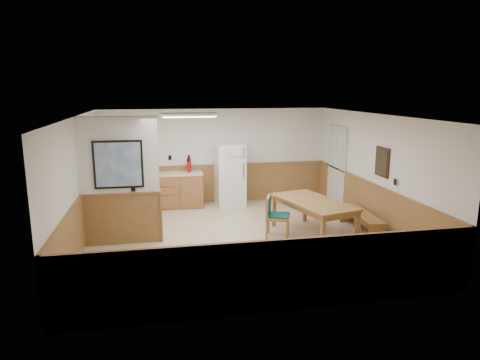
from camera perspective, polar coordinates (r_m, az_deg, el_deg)
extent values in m
plane|color=#CAB191|center=(8.83, -0.52, -7.83)|extent=(6.00, 6.00, 0.00)
cube|color=silver|center=(8.32, -0.55, 8.59)|extent=(6.00, 6.00, 0.02)
cube|color=white|center=(11.40, -3.28, 3.18)|extent=(6.00, 0.02, 2.50)
cube|color=white|center=(9.49, 17.58, 0.84)|extent=(0.02, 6.00, 2.50)
cube|color=white|center=(8.48, -20.89, -0.67)|extent=(0.02, 6.00, 2.50)
cube|color=#9B643E|center=(11.52, -3.22, -0.52)|extent=(6.00, 0.04, 1.00)
cube|color=#9B643E|center=(9.65, 17.20, -3.54)|extent=(0.04, 6.00, 1.00)
cube|color=#9B643E|center=(8.66, -20.39, -5.51)|extent=(0.04, 6.00, 1.00)
cube|color=white|center=(8.49, -15.92, 3.11)|extent=(1.50, 0.15, 1.50)
cube|color=#9B643E|center=(8.76, -15.45, -4.99)|extent=(1.50, 0.17, 1.00)
cube|color=black|center=(8.42, -15.92, 2.00)|extent=(0.92, 0.03, 0.92)
cube|color=silver|center=(8.40, -15.92, 1.99)|extent=(0.84, 0.01, 0.84)
cube|color=#A16B39|center=(11.15, -8.62, -1.43)|extent=(1.40, 0.60, 0.86)
cube|color=#A16B39|center=(11.19, -16.16, -1.72)|extent=(0.06, 0.60, 0.86)
cube|color=#A16B39|center=(11.15, -12.37, -1.58)|extent=(0.06, 0.60, 0.86)
cube|color=beige|center=(11.05, -10.76, 0.76)|extent=(2.20, 0.60, 0.04)
cube|color=beige|center=(11.33, -10.79, 1.39)|extent=(2.20, 0.02, 0.10)
cube|color=silver|center=(11.19, 12.78, 1.57)|extent=(0.05, 1.02, 2.15)
cube|color=silver|center=(11.19, 12.73, 1.57)|extent=(0.04, 0.90, 2.05)
cube|color=silver|center=(11.10, 12.73, 4.23)|extent=(0.02, 0.76, 0.80)
cube|color=silver|center=(11.25, -13.97, 4.27)|extent=(0.80, 0.03, 1.00)
cube|color=silver|center=(11.24, -13.97, 4.26)|extent=(0.70, 0.01, 0.90)
cube|color=#321F14|center=(9.16, 18.42, 2.31)|extent=(0.03, 0.50, 0.60)
cube|color=black|center=(9.16, 18.31, 2.31)|extent=(0.01, 0.42, 0.52)
cube|color=silver|center=(9.51, -6.80, 8.64)|extent=(1.20, 0.30, 0.08)
cube|color=white|center=(9.51, -6.79, 8.37)|extent=(1.15, 0.25, 0.01)
cube|color=white|center=(11.16, -1.36, 0.72)|extent=(0.76, 0.74, 1.62)
cube|color=silver|center=(10.75, 0.45, 3.89)|extent=(0.03, 0.02, 0.21)
cube|color=silver|center=(10.84, 0.45, 1.26)|extent=(0.03, 0.02, 0.38)
cube|color=olive|center=(8.93, 9.77, -2.89)|extent=(1.41, 2.08, 0.05)
cube|color=olive|center=(8.95, 9.76, -3.36)|extent=(1.29, 1.96, 0.10)
cube|color=olive|center=(8.12, 10.96, -7.23)|extent=(0.09, 0.09, 0.70)
cube|color=olive|center=(9.53, 4.53, -4.15)|extent=(0.09, 0.09, 0.70)
cube|color=olive|center=(8.63, 15.41, -6.30)|extent=(0.09, 0.09, 0.70)
cube|color=olive|center=(9.96, 8.66, -3.53)|extent=(0.09, 0.09, 0.70)
cube|color=olive|center=(9.41, 15.89, -4.31)|extent=(0.45, 1.63, 0.05)
cube|color=olive|center=(8.84, 18.02, -7.03)|extent=(0.34, 0.08, 0.40)
cube|color=olive|center=(10.13, 13.90, -4.38)|extent=(0.34, 0.08, 0.40)
cube|color=olive|center=(8.85, 5.08, -4.96)|extent=(0.61, 0.61, 0.06)
cube|color=#0E483E|center=(8.84, 5.09, -4.68)|extent=(0.56, 0.56, 0.03)
cube|color=olive|center=(8.80, 3.77, -3.47)|extent=(0.21, 0.46, 0.40)
cube|color=#0E483E|center=(8.83, 2.43, -3.42)|extent=(0.16, 0.39, 0.34)
cube|color=olive|center=(8.74, 3.60, -6.70)|extent=(0.05, 0.05, 0.39)
cube|color=olive|center=(9.13, 3.86, -5.88)|extent=(0.05, 0.05, 0.39)
cube|color=olive|center=(8.71, 6.31, -6.82)|extent=(0.05, 0.05, 0.39)
cube|color=olive|center=(9.10, 6.46, -5.98)|extent=(0.05, 0.05, 0.39)
cylinder|color=#B10B09|center=(11.07, -6.81, 1.97)|extent=(0.14, 0.14, 0.36)
cylinder|color=black|center=(11.04, -6.84, 3.11)|extent=(0.06, 0.06, 0.08)
cylinder|color=#1A9231|center=(11.09, -14.03, 1.42)|extent=(0.10, 0.10, 0.25)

